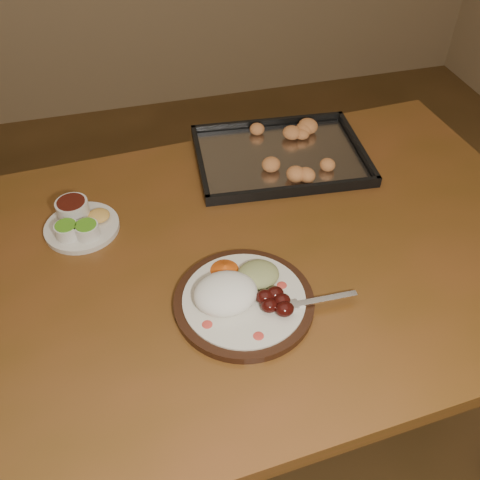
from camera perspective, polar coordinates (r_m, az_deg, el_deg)
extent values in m
plane|color=brown|center=(1.75, -3.64, -19.24)|extent=(4.00, 4.00, 0.00)
cube|color=brown|center=(1.15, -1.53, -2.49)|extent=(1.55, 0.99, 0.04)
cylinder|color=#553019|center=(1.89, 15.18, 2.37)|extent=(0.07, 0.07, 0.71)
cylinder|color=black|center=(1.04, 0.43, -6.62)|extent=(0.27, 0.27, 0.02)
cylinder|color=silver|center=(1.04, 0.43, -6.30)|extent=(0.24, 0.24, 0.01)
ellipsoid|color=red|center=(1.00, -3.52, -8.98)|extent=(0.02, 0.02, 0.00)
ellipsoid|color=red|center=(0.98, 1.98, -10.19)|extent=(0.02, 0.02, 0.00)
ellipsoid|color=red|center=(1.06, 4.49, -4.83)|extent=(0.02, 0.02, 0.00)
ellipsoid|color=red|center=(1.05, -4.11, -4.94)|extent=(0.02, 0.02, 0.00)
ellipsoid|color=white|center=(1.02, -1.58, -5.71)|extent=(0.16, 0.15, 0.06)
ellipsoid|color=#420C09|center=(1.00, 3.17, -7.01)|extent=(0.03, 0.03, 0.03)
ellipsoid|color=#420C09|center=(1.01, 4.49, -6.44)|extent=(0.03, 0.03, 0.03)
ellipsoid|color=#420C09|center=(1.02, 3.74, -5.73)|extent=(0.03, 0.03, 0.03)
ellipsoid|color=#420C09|center=(1.00, 4.77, -7.35)|extent=(0.03, 0.03, 0.03)
ellipsoid|color=#420C09|center=(1.02, 2.68, -6.08)|extent=(0.03, 0.03, 0.03)
ellipsoid|color=tan|center=(1.06, 1.94, -3.69)|extent=(0.11, 0.10, 0.03)
cone|color=#D04F12|center=(1.07, -1.61, -3.00)|extent=(0.06, 0.07, 0.03)
cube|color=white|center=(1.04, 8.99, -6.25)|extent=(0.13, 0.02, 0.00)
cube|color=white|center=(1.02, 5.27, -6.94)|extent=(0.04, 0.02, 0.00)
cylinder|color=white|center=(1.01, 4.15, -7.58)|extent=(0.03, 0.00, 0.00)
cylinder|color=white|center=(1.01, 4.06, -7.32)|extent=(0.03, 0.00, 0.00)
cylinder|color=white|center=(1.02, 3.96, -7.06)|extent=(0.03, 0.00, 0.00)
cylinder|color=white|center=(1.02, 3.86, -6.80)|extent=(0.03, 0.00, 0.00)
cylinder|color=silver|center=(1.24, -16.49, 1.31)|extent=(0.16, 0.16, 0.01)
cylinder|color=silver|center=(1.21, -17.97, 0.95)|extent=(0.05, 0.05, 0.03)
cylinder|color=#4F9A1E|center=(1.20, -18.12, 1.49)|extent=(0.05, 0.05, 0.00)
cylinder|color=silver|center=(1.20, -15.99, 0.99)|extent=(0.05, 0.05, 0.03)
cylinder|color=#4F9A1E|center=(1.19, -16.13, 1.53)|extent=(0.05, 0.05, 0.00)
cylinder|color=silver|center=(1.26, -17.40, 3.15)|extent=(0.07, 0.07, 0.04)
cylinder|color=#3D110B|center=(1.24, -17.60, 3.87)|extent=(0.06, 0.06, 0.00)
ellipsoid|color=#E8AB52|center=(1.24, -14.84, 2.55)|extent=(0.05, 0.05, 0.02)
cube|color=black|center=(1.41, 4.30, 8.70)|extent=(0.46, 0.35, 0.01)
cube|color=black|center=(1.52, 3.01, 12.41)|extent=(0.43, 0.05, 0.02)
cube|color=black|center=(1.28, 5.88, 5.34)|extent=(0.43, 0.05, 0.02)
cube|color=black|center=(1.46, 12.45, 9.80)|extent=(0.04, 0.31, 0.02)
cube|color=black|center=(1.37, -4.28, 8.33)|extent=(0.04, 0.31, 0.02)
cube|color=silver|center=(1.40, 4.32, 8.89)|extent=(0.42, 0.32, 0.00)
ellipsoid|color=#DC8D4D|center=(1.41, 6.50, 9.70)|extent=(0.05, 0.05, 0.03)
ellipsoid|color=#DC8D4D|center=(1.45, 7.37, 10.75)|extent=(0.07, 0.07, 0.03)
ellipsoid|color=#DC8D4D|center=(1.47, 4.01, 11.60)|extent=(0.05, 0.05, 0.03)
ellipsoid|color=#DC8D4D|center=(1.42, 1.27, 10.30)|extent=(0.06, 0.06, 0.03)
ellipsoid|color=#DC8D4D|center=(1.40, 0.55, 9.83)|extent=(0.06, 0.06, 0.03)
ellipsoid|color=#DC8D4D|center=(1.37, 2.42, 9.03)|extent=(0.06, 0.06, 0.03)
ellipsoid|color=#DC8D4D|center=(1.34, 2.53, 7.93)|extent=(0.06, 0.06, 0.03)
ellipsoid|color=#DC8D4D|center=(1.32, 5.82, 7.29)|extent=(0.05, 0.05, 0.03)
ellipsoid|color=#DC8D4D|center=(1.39, 8.82, 9.08)|extent=(0.07, 0.07, 0.03)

